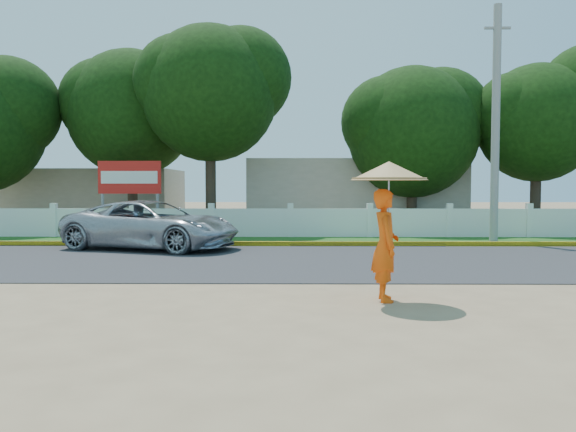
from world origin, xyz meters
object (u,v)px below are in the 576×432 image
object	(u,v)px
monk_with_parasol	(387,210)
vehicle	(152,225)
billboard	(130,181)
utility_pole	(496,124)

from	to	relation	value
monk_with_parasol	vehicle	bearing A→B (deg)	127.51
vehicle	monk_with_parasol	world-z (taller)	monk_with_parasol
vehicle	billboard	xyz separation A→B (m)	(-2.17, 5.14, 1.39)
billboard	monk_with_parasol	bearing A→B (deg)	-57.81
utility_pole	billboard	distance (m)	13.91
utility_pole	monk_with_parasol	world-z (taller)	utility_pole
vehicle	billboard	size ratio (longest dim) A/B	1.83
utility_pole	vehicle	xyz separation A→B (m)	(-11.33, -2.41, -3.32)
utility_pole	billboard	xyz separation A→B (m)	(-13.50, 2.73, -1.93)
utility_pole	vehicle	world-z (taller)	utility_pole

